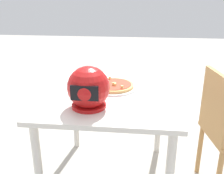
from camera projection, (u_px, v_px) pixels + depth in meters
The scene contains 4 objects.
dining_table at pixel (111, 104), 1.80m from camera, with size 0.88×1.01×0.75m.
pizza_plate at pixel (113, 87), 1.83m from camera, with size 0.33×0.33×0.01m, color white.
pizza at pixel (112, 85), 1.82m from camera, with size 0.29×0.29×0.05m.
motorcycle_helmet at pixel (88, 88), 1.49m from camera, with size 0.25×0.25×0.25m.
Camera 1 is at (-0.19, 1.64, 1.39)m, focal length 41.20 mm.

